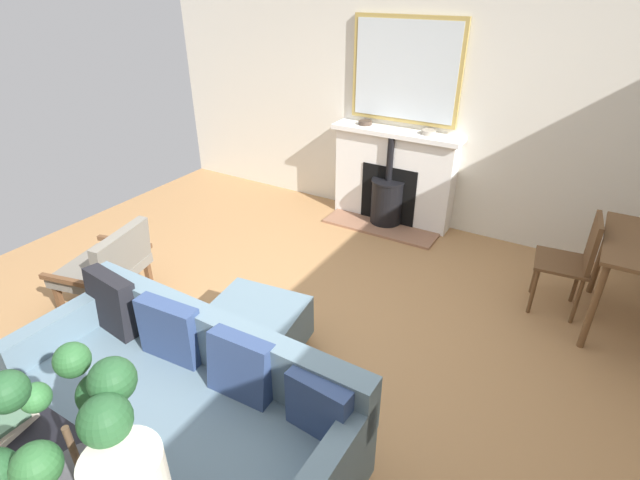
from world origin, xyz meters
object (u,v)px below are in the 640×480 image
object	(u,v)px
mantel_bowl_far	(429,132)
console_table	(34,475)
fireplace	(392,182)
potted_plant	(75,437)
dining_chair_near_fireplace	(576,257)
armchair_accent	(108,264)
sofa	(186,402)
mantel_bowl_near	(365,122)
ottoman	(255,329)

from	to	relation	value
mantel_bowl_far	console_table	xyz separation A→B (m)	(4.18, -0.13, -0.38)
fireplace	mantel_bowl_far	bearing A→B (deg)	96.48
fireplace	mantel_bowl_far	world-z (taller)	mantel_bowl_far
potted_plant	dining_chair_near_fireplace	world-z (taller)	potted_plant
armchair_accent	sofa	bearing A→B (deg)	65.55
mantel_bowl_near	potted_plant	xyz separation A→B (m)	(4.16, 0.98, 0.07)
dining_chair_near_fireplace	ottoman	bearing A→B (deg)	-46.63
sofa	armchair_accent	distance (m)	1.66
mantel_bowl_far	fireplace	bearing A→B (deg)	-83.52
potted_plant	dining_chair_near_fireplace	xyz separation A→B (m)	(-3.30, 1.30, -0.63)
mantel_bowl_far	ottoman	distance (m)	2.74
mantel_bowl_near	dining_chair_near_fireplace	world-z (taller)	mantel_bowl_near
sofa	ottoman	size ratio (longest dim) A/B	2.83
ottoman	dining_chair_near_fireplace	bearing A→B (deg)	133.37
potted_plant	sofa	bearing A→B (deg)	-151.97
ottoman	armchair_accent	bearing A→B (deg)	-85.18
mantel_bowl_far	potted_plant	bearing A→B (deg)	3.62
ottoman	mantel_bowl_far	bearing A→B (deg)	173.88
ottoman	console_table	bearing A→B (deg)	5.27
fireplace	armchair_accent	xyz separation A→B (m)	(2.68, -1.31, -0.05)
mantel_bowl_far	sofa	distance (m)	3.48
armchair_accent	ottoman	bearing A→B (deg)	94.82
sofa	console_table	world-z (taller)	sofa
ottoman	potted_plant	bearing A→B (deg)	19.22
ottoman	mantel_bowl_near	bearing A→B (deg)	-170.53
mantel_bowl_far	armchair_accent	distance (m)	3.24
mantel_bowl_near	sofa	bearing A→B (deg)	9.58
fireplace	armchair_accent	bearing A→B (deg)	-26.03
mantel_bowl_far	ottoman	size ratio (longest dim) A/B	0.21
mantel_bowl_far	potted_plant	distance (m)	4.17
ottoman	potted_plant	distance (m)	1.87
armchair_accent	dining_chair_near_fireplace	distance (m)	3.71
console_table	fireplace	bearing A→B (deg)	-177.18
dining_chair_near_fireplace	armchair_accent	bearing A→B (deg)	-59.95
mantel_bowl_far	armchair_accent	bearing A→B (deg)	-31.20
potted_plant	dining_chair_near_fireplace	distance (m)	3.60
ottoman	armchair_accent	distance (m)	1.38
mantel_bowl_far	sofa	bearing A→B (deg)	-2.34
ottoman	armchair_accent	size ratio (longest dim) A/B	0.91
dining_chair_near_fireplace	sofa	bearing A→B (deg)	-33.83
console_table	dining_chair_near_fireplace	distance (m)	3.74
sofa	mantel_bowl_far	bearing A→B (deg)	177.66
console_table	dining_chair_near_fireplace	world-z (taller)	dining_chair_near_fireplace
mantel_bowl_near	mantel_bowl_far	world-z (taller)	mantel_bowl_far
sofa	console_table	distance (m)	0.85
armchair_accent	mantel_bowl_near	bearing A→B (deg)	161.05
sofa	potted_plant	distance (m)	1.16
mantel_bowl_near	potted_plant	bearing A→B (deg)	13.21
fireplace	ottoman	distance (m)	2.57
fireplace	sofa	xyz separation A→B (m)	(3.36, 0.20, -0.11)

